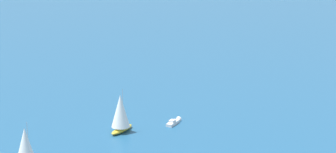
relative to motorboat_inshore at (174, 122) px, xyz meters
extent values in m
cube|color=white|center=(-0.62, 0.91, -0.11)|extent=(5.25, 6.41, 1.02)
cone|color=white|center=(1.57, -2.31, -0.11)|extent=(2.60, 2.49, 2.04)
cube|color=silver|center=(-0.88, 1.31, 0.78)|extent=(2.60, 2.76, 0.76)
cylinder|color=#B2B2B7|center=(-10.19, 51.70, 5.98)|extent=(0.14, 0.14, 10.61)
cone|color=white|center=(-10.87, 52.63, 5.45)|extent=(7.10, 7.10, 9.02)
ellipsoid|color=gold|center=(1.41, 18.67, 0.14)|extent=(8.26, 10.76, 1.51)
cylinder|color=#B2B2B7|center=(1.84, 17.99, 7.10)|extent=(0.14, 0.14, 12.41)
cone|color=white|center=(1.12, 19.13, 6.48)|extent=(8.17, 8.17, 10.55)
camera|label=1|loc=(-147.77, 85.55, 56.52)|focal=57.21mm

